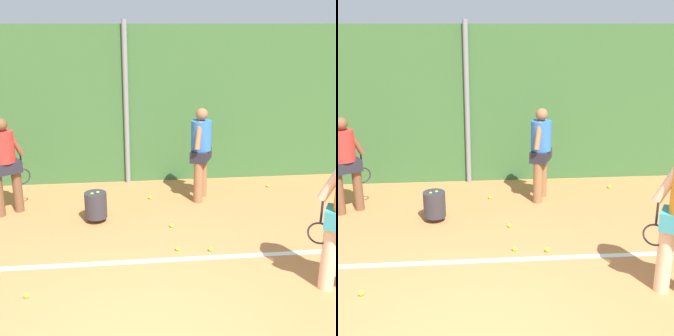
{
  "view_description": "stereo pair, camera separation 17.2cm",
  "coord_description": "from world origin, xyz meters",
  "views": [
    {
      "loc": [
        -0.15,
        -3.64,
        3.11
      ],
      "look_at": [
        0.57,
        2.9,
        0.99
      ],
      "focal_mm": 48.44,
      "sensor_mm": 36.0,
      "label": 1
    },
    {
      "loc": [
        0.02,
        -3.65,
        3.11
      ],
      "look_at": [
        0.57,
        2.9,
        0.99
      ],
      "focal_mm": 48.44,
      "sensor_mm": 36.0,
      "label": 2
    }
  ],
  "objects": [
    {
      "name": "tennis_ball_6",
      "position": [
        0.63,
        2.11,
        0.03
      ],
      "size": [
        0.07,
        0.07,
        0.07
      ],
      "primitive_type": "sphere",
      "color": "#CCDB33",
      "rests_on": "ground_plane"
    },
    {
      "name": "player_backcourt_far",
      "position": [
        1.29,
        4.06,
        0.95
      ],
      "size": [
        0.47,
        0.66,
        1.69
      ],
      "rotation": [
        0.0,
        0.0,
        4.3
      ],
      "color": "#8C603D",
      "rests_on": "ground_plane"
    },
    {
      "name": "tennis_ball_11",
      "position": [
        0.38,
        4.14,
        0.03
      ],
      "size": [
        0.07,
        0.07,
        0.07
      ],
      "primitive_type": "sphere",
      "color": "#CCDB33",
      "rests_on": "ground_plane"
    },
    {
      "name": "tennis_ball_0",
      "position": [
        0.63,
        2.9,
        0.03
      ],
      "size": [
        0.07,
        0.07,
        0.07
      ],
      "primitive_type": "sphere",
      "color": "#CCDB33",
      "rests_on": "ground_plane"
    },
    {
      "name": "ground_plane",
      "position": [
        0.0,
        1.55,
        0.0
      ],
      "size": [
        28.46,
        28.46,
        0.0
      ],
      "primitive_type": "plane",
      "color": "#C67542"
    },
    {
      "name": "hedge_fence_backdrop",
      "position": [
        0.0,
        5.3,
        1.55
      ],
      "size": [
        18.5,
        0.25,
        3.09
      ],
      "primitive_type": "cube",
      "color": "#386633",
      "rests_on": "ground_plane"
    },
    {
      "name": "ball_hopper",
      "position": [
        -0.57,
        3.26,
        0.29
      ],
      "size": [
        0.36,
        0.36,
        0.51
      ],
      "color": "#2D2D33",
      "rests_on": "ground_plane"
    },
    {
      "name": "tennis_ball_9",
      "position": [
        2.75,
        4.52,
        0.03
      ],
      "size": [
        0.07,
        0.07,
        0.07
      ],
      "primitive_type": "sphere",
      "color": "#CCDB33",
      "rests_on": "ground_plane"
    },
    {
      "name": "court_baseline_paint",
      "position": [
        0.0,
        1.86,
        0.0
      ],
      "size": [
        13.52,
        0.1,
        0.01
      ],
      "primitive_type": "cube",
      "color": "white",
      "rests_on": "ground_plane"
    },
    {
      "name": "tennis_ball_8",
      "position": [
        -1.31,
        1.15,
        0.03
      ],
      "size": [
        0.07,
        0.07,
        0.07
      ],
      "primitive_type": "sphere",
      "color": "#CCDB33",
      "rests_on": "ground_plane"
    },
    {
      "name": "fence_post_center",
      "position": [
        0.0,
        5.12,
        1.59
      ],
      "size": [
        0.1,
        0.1,
        3.17
      ],
      "primitive_type": "cylinder",
      "color": "gray",
      "rests_on": "ground_plane"
    },
    {
      "name": "tennis_ball_7",
      "position": [
        1.09,
        2.04,
        0.03
      ],
      "size": [
        0.07,
        0.07,
        0.07
      ],
      "primitive_type": "sphere",
      "color": "#CCDB33",
      "rests_on": "ground_plane"
    },
    {
      "name": "player_midcourt",
      "position": [
        -2.04,
        3.75,
        0.93
      ],
      "size": [
        0.65,
        0.53,
        1.66
      ],
      "rotation": [
        0.0,
        0.0,
        0.56
      ],
      "color": "brown",
      "rests_on": "ground_plane"
    }
  ]
}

